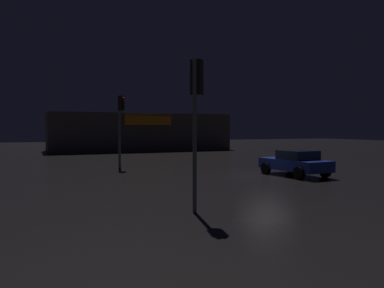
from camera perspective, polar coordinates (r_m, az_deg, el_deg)
name	(u,v)px	position (r m, az deg, el deg)	size (l,w,h in m)	color
ground_plane	(266,176)	(20.09, 11.38, -4.80)	(120.00, 120.00, 0.00)	black
store_building	(139,132)	(44.12, -8.09, 1.82)	(20.46, 7.28, 4.24)	#4C4742
traffic_signal_main	(121,118)	(24.00, -10.94, 3.88)	(0.41, 0.43, 4.58)	#595B60
traffic_signal_opposite	(196,100)	(10.98, 0.67, 6.84)	(0.42, 0.42, 4.52)	#595B60
car_near	(295,163)	(20.30, 15.60, -2.78)	(2.20, 3.98, 1.36)	navy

